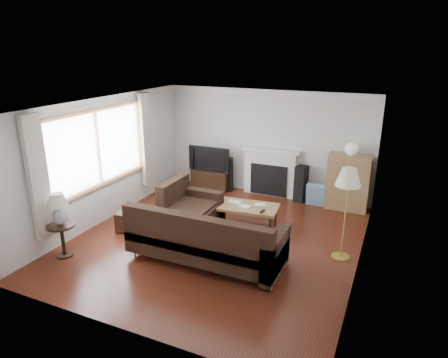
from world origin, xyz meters
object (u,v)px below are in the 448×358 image
at_px(coffee_table, 246,217).
at_px(side_table, 63,240).
at_px(bookshelf, 348,183).
at_px(sectional_sofa, 206,236).
at_px(tv_stand, 211,179).
at_px(floor_lamp, 345,215).

xyz_separation_m(coffee_table, side_table, (-2.45, -2.32, 0.05)).
height_order(coffee_table, side_table, side_table).
bearing_deg(bookshelf, side_table, -134.87).
bearing_deg(sectional_sofa, side_table, -159.59).
bearing_deg(bookshelf, sectional_sofa, -118.95).
xyz_separation_m(tv_stand, coffee_table, (1.64, -1.81, -0.00)).
bearing_deg(side_table, coffee_table, 43.37).
bearing_deg(floor_lamp, bookshelf, 96.04).
xyz_separation_m(sectional_sofa, coffee_table, (0.15, 1.46, -0.21)).
distance_m(coffee_table, side_table, 3.38).
relative_size(tv_stand, sectional_sofa, 0.34).
height_order(tv_stand, sectional_sofa, sectional_sofa).
xyz_separation_m(bookshelf, floor_lamp, (0.24, -2.26, 0.19)).
height_order(bookshelf, floor_lamp, floor_lamp).
bearing_deg(coffee_table, side_table, -142.03).
height_order(bookshelf, side_table, bookshelf).
relative_size(bookshelf, sectional_sofa, 0.44).
height_order(tv_stand, bookshelf, bookshelf).
bearing_deg(floor_lamp, side_table, -156.65).
distance_m(coffee_table, floor_lamp, 2.03).
distance_m(bookshelf, coffee_table, 2.49).
bearing_deg(tv_stand, bookshelf, 0.14).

